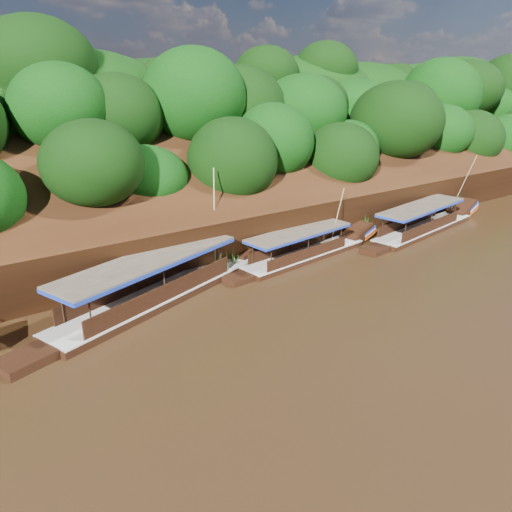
{
  "coord_description": "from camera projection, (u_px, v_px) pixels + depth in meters",
  "views": [
    {
      "loc": [
        -21.74,
        -16.77,
        12.22
      ],
      "look_at": [
        -4.69,
        7.0,
        1.51
      ],
      "focal_mm": 35.0,
      "sensor_mm": 36.0,
      "label": 1
    }
  ],
  "objects": [
    {
      "name": "boat_0",
      "position": [
        429.0,
        224.0,
        41.26
      ],
      "size": [
        14.65,
        4.07,
        6.35
      ],
      "rotation": [
        0.0,
        0.0,
        0.15
      ],
      "color": "black",
      "rests_on": "ground"
    },
    {
      "name": "boat_2",
      "position": [
        174.0,
        284.0,
        29.29
      ],
      "size": [
        17.21,
        7.75,
        7.3
      ],
      "rotation": [
        0.0,
        0.0,
        0.33
      ],
      "color": "black",
      "rests_on": "ground"
    },
    {
      "name": "reeds",
      "position": [
        248.0,
        251.0,
        33.96
      ],
      "size": [
        49.05,
        2.65,
        2.04
      ],
      "color": "#225E17",
      "rests_on": "ground"
    },
    {
      "name": "ground",
      "position": [
        392.0,
        298.0,
        28.9
      ],
      "size": [
        160.0,
        160.0,
        0.0
      ],
      "primitive_type": "plane",
      "color": "black",
      "rests_on": "ground"
    },
    {
      "name": "riverbank",
      "position": [
        197.0,
        194.0,
        45.59
      ],
      "size": [
        120.0,
        30.06,
        19.4
      ],
      "color": "black",
      "rests_on": "ground"
    },
    {
      "name": "boat_1",
      "position": [
        311.0,
        250.0,
        35.28
      ],
      "size": [
        12.67,
        3.21,
        5.15
      ],
      "rotation": [
        0.0,
        0.0,
        0.11
      ],
      "color": "black",
      "rests_on": "ground"
    }
  ]
}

